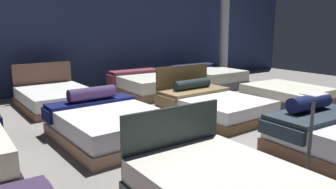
# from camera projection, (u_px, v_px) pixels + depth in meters

# --- Properties ---
(ground_plane) EXTENTS (18.00, 18.00, 0.02)m
(ground_plane) POSITION_uv_depth(u_px,v_px,m) (174.00, 130.00, 6.04)
(ground_plane) COLOR gray
(showroom_back_wall) EXTENTS (18.00, 0.06, 3.50)m
(showroom_back_wall) POSITION_uv_depth(u_px,v_px,m) (78.00, 31.00, 9.44)
(showroom_back_wall) COLOR navy
(showroom_back_wall) RESTS_ON ground_plane
(bed_5) EXTENTS (1.74, 2.12, 0.80)m
(bed_5) POSITION_uv_depth(u_px,v_px,m) (110.00, 124.00, 5.50)
(bed_5) COLOR #946A52
(bed_5) RESTS_ON ground_plane
(bed_6) EXTENTS (1.73, 2.24, 0.99)m
(bed_6) POSITION_uv_depth(u_px,v_px,m) (212.00, 105.00, 6.94)
(bed_6) COLOR brown
(bed_6) RESTS_ON ground_plane
(bed_7) EXTENTS (1.64, 1.96, 0.41)m
(bed_7) POSITION_uv_depth(u_px,v_px,m) (287.00, 94.00, 8.18)
(bed_7) COLOR #332E37
(bed_7) RESTS_ON ground_plane
(bed_9) EXTENTS (1.60, 2.10, 0.96)m
(bed_9) POSITION_uv_depth(u_px,v_px,m) (56.00, 98.00, 7.69)
(bed_9) COLOR brown
(bed_9) RESTS_ON ground_plane
(bed_10) EXTENTS (1.63, 2.07, 0.61)m
(bed_10) POSITION_uv_depth(u_px,v_px,m) (146.00, 85.00, 9.11)
(bed_10) COLOR brown
(bed_10) RESTS_ON ground_plane
(bed_11) EXTENTS (1.73, 2.04, 0.62)m
(bed_11) POSITION_uv_depth(u_px,v_px,m) (208.00, 77.00, 10.37)
(bed_11) COLOR #4E5256
(bed_11) RESTS_ON ground_plane
(price_sign) EXTENTS (0.28, 0.24, 1.14)m
(price_sign) POSITION_uv_depth(u_px,v_px,m) (309.00, 151.00, 3.80)
(price_sign) COLOR #3F3F44
(price_sign) RESTS_ON ground_plane
(support_pillar) EXTENTS (0.32, 0.32, 3.50)m
(support_pillar) POSITION_uv_depth(u_px,v_px,m) (224.00, 30.00, 11.69)
(support_pillar) COLOR silver
(support_pillar) RESTS_ON ground_plane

